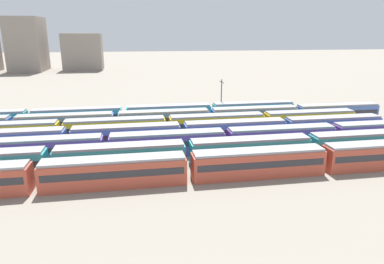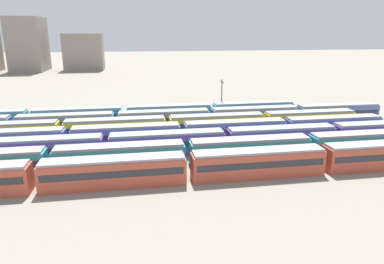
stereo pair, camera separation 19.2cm
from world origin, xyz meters
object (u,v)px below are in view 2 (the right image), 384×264
Objects in this scene: train_track_1 at (187,153)px; train_track_2 at (168,143)px; train_track_5 at (164,119)px; train_track_0 at (258,163)px; train_track_3 at (182,133)px; train_track_6 at (124,115)px; train_track_4 at (167,126)px; catenary_pole_1 at (222,96)px.

train_track_2 is at bearing 114.10° from train_track_1.
train_track_1 is 20.85m from train_track_5.
train_track_3 is at bearing 117.51° from train_track_0.
train_track_6 is (-10.14, 15.60, 0.00)m from train_track_3.
train_track_1 is 10.42m from train_track_3.
train_track_5 is 1.25× the size of train_track_6.
train_track_0 is at bearing -68.39° from train_track_5.
train_track_4 and train_track_5 have the same top height.
train_track_5 is (-10.30, 26.00, 0.00)m from train_track_0.
catenary_pole_1 is (14.64, 23.58, 2.91)m from train_track_2.
train_track_0 is 1.25× the size of train_track_6.
train_track_2 and train_track_4 have the same top height.
train_track_6 is (-18.26, 31.20, 0.00)m from train_track_0.
catenary_pole_1 is (13.65, 13.18, 2.91)m from train_track_4.
train_track_6 is 22.11m from catenary_pole_1.
train_track_3 is 18.61m from train_track_6.
catenary_pole_1 is at bearing 58.18° from train_track_2.
train_track_4 is (0.99, 10.40, 0.00)m from train_track_2.
train_track_0 is 36.15m from train_track_6.
train_track_2 is 1.25× the size of train_track_4.
catenary_pole_1 is (12.31, 28.78, 2.91)m from train_track_1.
train_track_4 is 1.00× the size of train_track_6.
train_track_2 is at bearing -93.13° from train_track_5.
train_track_6 is (-7.96, 5.20, 0.00)m from train_track_5.
train_track_6 is at bearing -172.71° from catenary_pole_1.
train_track_4 is (-1.34, 15.60, 0.00)m from train_track_1.
train_track_2 is 10.45m from train_track_4.
train_track_4 is 13.18m from train_track_6.
train_track_1 is 5.70m from train_track_2.
train_track_5 is 9.51m from train_track_6.
train_track_3 and train_track_4 have the same top height.
train_track_1 is at bearing -85.95° from train_track_5.
train_track_4 is (-2.04, 5.20, 0.00)m from train_track_3.
train_track_1 is at bearing -113.15° from catenary_pole_1.
train_track_5 is at bearing -149.92° from catenary_pole_1.
catenary_pole_1 reaches higher than train_track_4.
train_track_3 and train_track_6 have the same top height.
train_track_6 is at bearing 120.34° from train_track_0.
train_track_3 is (3.03, 5.20, 0.00)m from train_track_2.
train_track_5 is at bearing 94.05° from train_track_1.
train_track_3 is at bearing -56.97° from train_track_6.
catenary_pole_1 is at bearing 30.08° from train_track_5.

